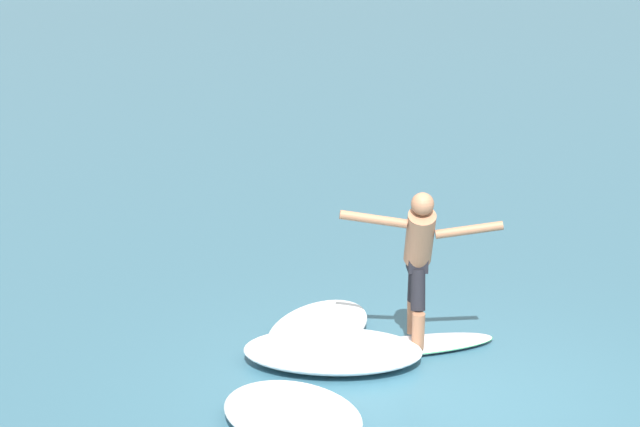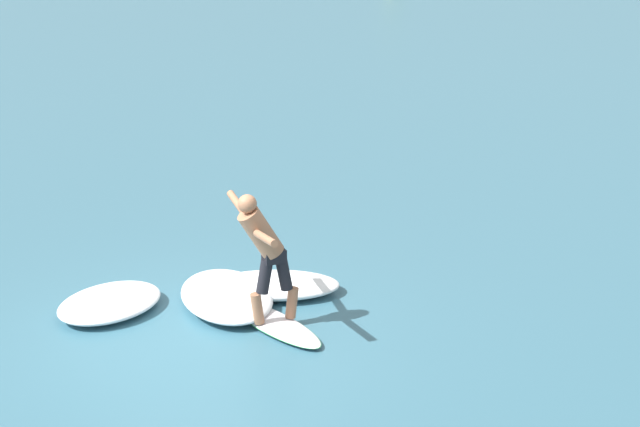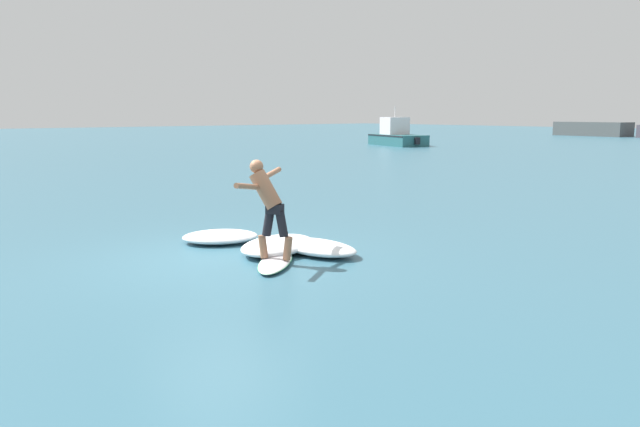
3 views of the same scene
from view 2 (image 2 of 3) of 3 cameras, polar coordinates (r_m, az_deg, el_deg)
name	(u,v)px [view 2 (image 2 of 3)]	position (r m, az deg, el deg)	size (l,w,h in m)	color
ground_plane	(193,341)	(12.94, -6.80, -6.75)	(200.00, 200.00, 0.00)	#38687C
surfboard	(273,323)	(13.21, -2.50, -5.85)	(1.61, 1.61, 0.23)	white
surfer	(263,246)	(12.74, -3.03, -1.76)	(0.98, 1.44, 1.66)	#986547
wave_foam_at_tail	(110,303)	(13.85, -11.15, -4.68)	(1.65, 1.81, 0.23)	white
wave_foam_at_nose	(273,285)	(14.12, -2.50, -3.84)	(1.86, 1.17, 0.24)	white
wave_foam_beside	(227,296)	(13.80, -5.01, -4.41)	(1.79, 2.11, 0.26)	white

